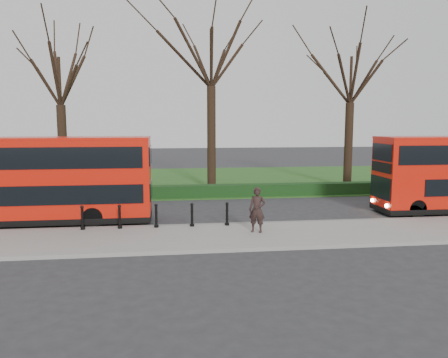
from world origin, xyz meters
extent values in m
plane|color=#28282B|center=(0.00, 0.00, 0.00)|extent=(120.00, 120.00, 0.00)
cube|color=gray|center=(0.00, -3.00, 0.07)|extent=(60.00, 4.00, 0.15)
cube|color=slate|center=(0.00, -1.00, 0.07)|extent=(60.00, 0.25, 0.16)
cube|color=#24511B|center=(0.00, 15.00, 0.03)|extent=(60.00, 18.00, 0.06)
cube|color=black|center=(0.00, 6.80, 0.40)|extent=(60.00, 0.90, 0.80)
cube|color=yellow|center=(0.00, -0.70, 0.01)|extent=(60.00, 0.10, 0.01)
cube|color=yellow|center=(0.00, -0.50, 0.01)|extent=(60.00, 0.10, 0.01)
cylinder|color=black|center=(-8.00, 10.00, 2.93)|extent=(0.60, 0.60, 5.87)
cylinder|color=black|center=(2.00, 10.00, 3.59)|extent=(0.60, 0.60, 7.18)
cylinder|color=black|center=(12.00, 10.00, 3.06)|extent=(0.60, 0.60, 6.12)
cylinder|color=black|center=(-4.70, -1.35, 0.65)|extent=(0.15, 0.15, 1.00)
cylinder|color=black|center=(-3.13, -1.35, 0.65)|extent=(0.15, 0.15, 1.00)
cylinder|color=black|center=(-1.56, -1.35, 0.65)|extent=(0.15, 0.15, 1.00)
cylinder|color=black|center=(0.01, -1.35, 0.65)|extent=(0.15, 0.15, 1.00)
cylinder|color=black|center=(1.58, -1.35, 0.65)|extent=(0.15, 0.15, 1.00)
cube|color=red|center=(-6.92, 0.67, 2.18)|extent=(10.12, 2.30, 3.72)
cube|color=black|center=(-6.92, 0.67, 0.28)|extent=(10.14, 2.32, 0.28)
cube|color=black|center=(-6.19, -0.49, 1.52)|extent=(8.09, 0.04, 0.87)
cube|color=black|center=(-6.92, -0.49, 3.17)|extent=(9.56, 0.04, 0.97)
cylinder|color=black|center=(-4.44, -0.34, 0.46)|extent=(0.92, 0.28, 0.92)
cylinder|color=black|center=(-4.44, 1.68, 0.46)|extent=(0.92, 0.28, 0.92)
cube|color=black|center=(9.83, 0.70, 2.45)|extent=(0.06, 2.00, 0.50)
cylinder|color=black|center=(11.30, -0.30, 0.45)|extent=(0.91, 0.27, 0.91)
cylinder|color=black|center=(11.30, 1.69, 0.45)|extent=(0.91, 0.27, 0.91)
imported|color=black|center=(2.66, -2.73, 1.10)|extent=(0.82, 0.71, 1.91)
camera|label=1|loc=(-0.97, -20.33, 4.75)|focal=35.00mm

